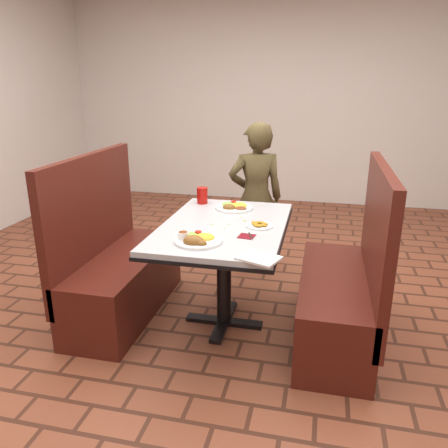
{
  "coord_description": "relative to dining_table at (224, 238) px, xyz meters",
  "views": [
    {
      "loc": [
        0.62,
        -2.68,
        1.66
      ],
      "look_at": [
        0.0,
        0.0,
        0.75
      ],
      "focal_mm": 35.0,
      "sensor_mm": 36.0,
      "label": 1
    }
  ],
  "objects": [
    {
      "name": "booth_bench_right",
      "position": [
        0.8,
        0.0,
        -0.32
      ],
      "size": [
        0.47,
        1.2,
        1.17
      ],
      "color": "#521B12",
      "rests_on": "ground"
    },
    {
      "name": "red_tumbler",
      "position": [
        -0.28,
        0.47,
        0.16
      ],
      "size": [
        0.08,
        0.08,
        0.12
      ],
      "primitive_type": "cylinder",
      "color": "#AF100B",
      "rests_on": "dining_table"
    },
    {
      "name": "maroon_napkin",
      "position": [
        0.19,
        -0.21,
        0.1
      ],
      "size": [
        0.11,
        0.11,
        0.0
      ],
      "primitive_type": "cube",
      "rotation": [
        0.0,
        0.0,
        -0.13
      ],
      "color": "maroon",
      "rests_on": "dining_table"
    },
    {
      "name": "plantain_plate",
      "position": [
        0.24,
        -0.01,
        0.11
      ],
      "size": [
        0.17,
        0.17,
        0.03
      ],
      "rotation": [
        0.0,
        0.0,
        0.31
      ],
      "color": "white",
      "rests_on": "dining_table"
    },
    {
      "name": "far_dinner_plate",
      "position": [
        -0.0,
        0.37,
        0.12
      ],
      "size": [
        0.28,
        0.28,
        0.07
      ],
      "rotation": [
        0.0,
        0.0,
        -0.25
      ],
      "color": "white",
      "rests_on": "dining_table"
    },
    {
      "name": "lettuce_shreds",
      "position": [
        0.04,
        0.06,
        0.1
      ],
      "size": [
        0.28,
        0.32,
        0.0
      ],
      "primitive_type": null,
      "color": "#87B548",
      "rests_on": "dining_table"
    },
    {
      "name": "knife_utensil",
      "position": [
        -0.05,
        -0.32,
        0.11
      ],
      "size": [
        0.02,
        0.15,
        0.0
      ],
      "primitive_type": "cube",
      "rotation": [
        0.0,
        0.0,
        -0.04
      ],
      "color": "silver",
      "rests_on": "dining_table"
    },
    {
      "name": "fork_utensil",
      "position": [
        -0.09,
        -0.37,
        0.11
      ],
      "size": [
        0.04,
        0.14,
        0.0
      ],
      "primitive_type": "cube",
      "rotation": [
        0.0,
        0.0,
        -0.19
      ],
      "color": "silver",
      "rests_on": "dining_table"
    },
    {
      "name": "diner_person",
      "position": [
        0.05,
        1.03,
        0.01
      ],
      "size": [
        0.56,
        0.45,
        1.33
      ],
      "primitive_type": "imported",
      "rotation": [
        0.0,
        0.0,
        3.46
      ],
      "color": "brown",
      "rests_on": "ground"
    },
    {
      "name": "booth_bench_left",
      "position": [
        -0.8,
        0.0,
        -0.32
      ],
      "size": [
        0.47,
        1.2,
        1.17
      ],
      "color": "#521B12",
      "rests_on": "ground"
    },
    {
      "name": "dining_table",
      "position": [
        0.0,
        0.0,
        0.0
      ],
      "size": [
        0.81,
        1.21,
        0.75
      ],
      "color": "#BABDBF",
      "rests_on": "ground"
    },
    {
      "name": "paper_napkin",
      "position": [
        0.32,
        -0.54,
        0.1
      ],
      "size": [
        0.26,
        0.23,
        0.01
      ],
      "primitive_type": "cube",
      "rotation": [
        0.0,
        0.0,
        -0.36
      ],
      "color": "white",
      "rests_on": "dining_table"
    },
    {
      "name": "near_dinner_plate",
      "position": [
        -0.08,
        -0.37,
        0.13
      ],
      "size": [
        0.28,
        0.28,
        0.09
      ],
      "rotation": [
        0.0,
        0.0,
        -0.11
      ],
      "color": "white",
      "rests_on": "dining_table"
    },
    {
      "name": "spoon_utensil",
      "position": [
        0.21,
        -0.21,
        0.1
      ],
      "size": [
        0.05,
        0.12,
        0.0
      ],
      "primitive_type": "cube",
      "rotation": [
        0.0,
        0.0,
        0.33
      ],
      "color": "silver",
      "rests_on": "dining_table"
    },
    {
      "name": "room",
      "position": [
        0.0,
        0.0,
        1.26
      ],
      "size": [
        7.0,
        7.04,
        2.82
      ],
      "color": "brown",
      "rests_on": "ground"
    }
  ]
}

